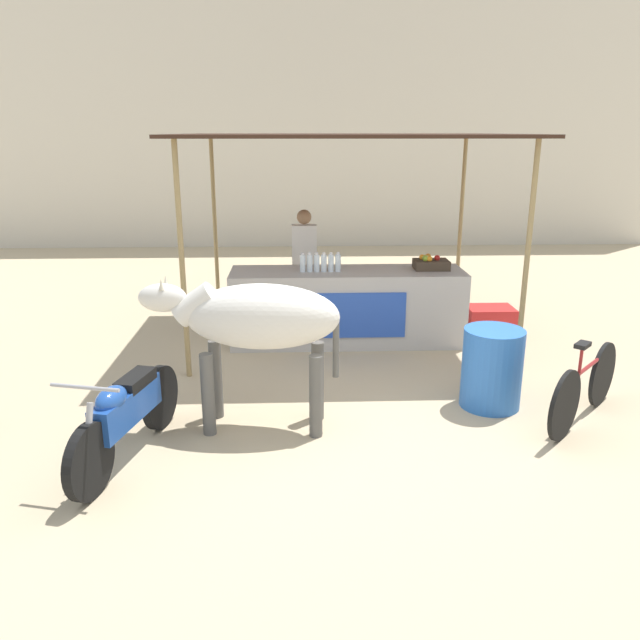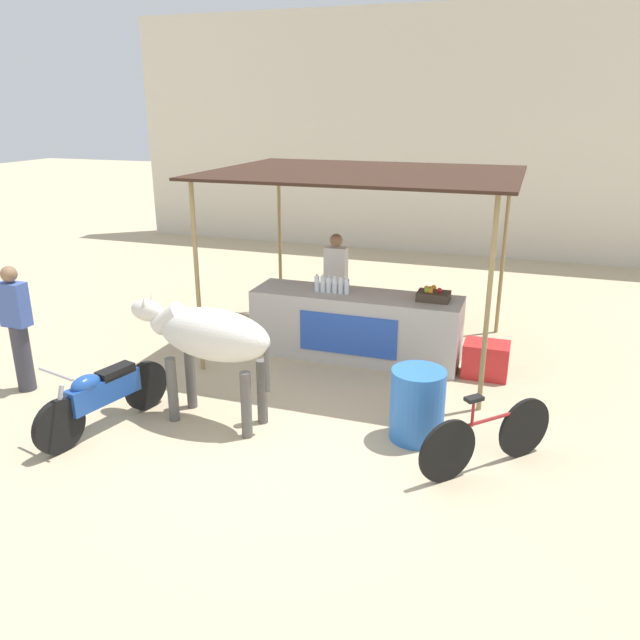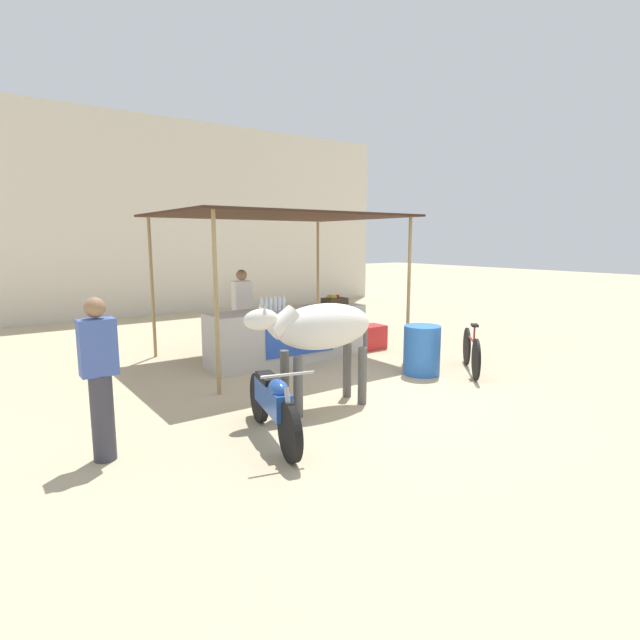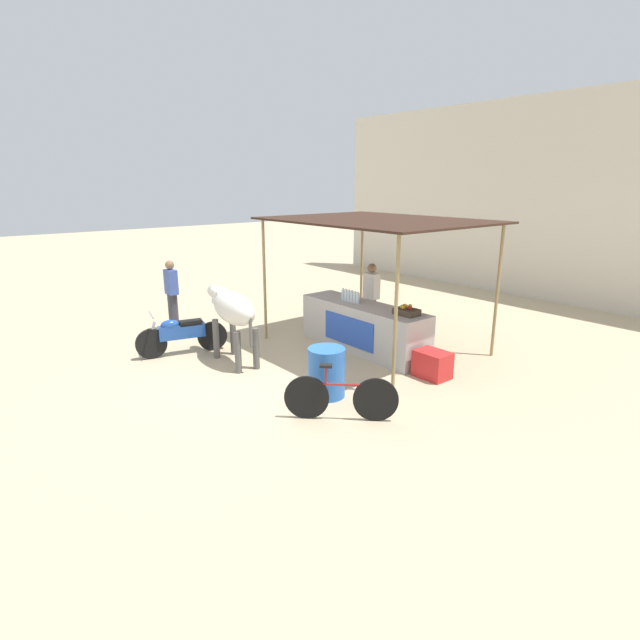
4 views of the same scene
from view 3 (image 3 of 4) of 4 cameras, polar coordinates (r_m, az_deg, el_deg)
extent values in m
plane|color=tan|center=(7.50, 5.45, -7.90)|extent=(60.00, 60.00, 0.00)
cube|color=beige|center=(15.74, -18.42, 11.06)|extent=(16.00, 0.50, 5.69)
cube|color=#B2ADA8|center=(9.10, -3.62, -1.71)|extent=(3.00, 0.80, 0.96)
cube|color=#264CB2|center=(8.76, -2.20, -2.12)|extent=(1.40, 0.02, 0.58)
cube|color=#382319|center=(9.21, -4.77, 11.80)|extent=(4.20, 3.20, 0.04)
cylinder|color=#997F51|center=(7.10, -11.78, 1.83)|extent=(0.06, 0.06, 2.62)
cylinder|color=#997F51|center=(9.28, 10.11, 3.56)|extent=(0.06, 0.06, 2.62)
cylinder|color=#997F51|center=(9.79, -18.64, 3.51)|extent=(0.06, 0.06, 2.62)
cylinder|color=#997F51|center=(11.47, -0.25, 4.75)|extent=(0.06, 0.06, 2.62)
cylinder|color=silver|center=(8.68, -6.71, 1.66)|extent=(0.07, 0.07, 0.22)
cylinder|color=white|center=(8.67, -6.72, 2.48)|extent=(0.04, 0.04, 0.03)
cylinder|color=silver|center=(8.72, -6.19, 1.70)|extent=(0.07, 0.07, 0.22)
cylinder|color=white|center=(8.71, -6.20, 2.52)|extent=(0.04, 0.04, 0.03)
cylinder|color=silver|center=(8.77, -5.68, 1.75)|extent=(0.07, 0.07, 0.22)
cylinder|color=white|center=(8.75, -5.69, 2.56)|extent=(0.04, 0.04, 0.03)
cylinder|color=silver|center=(8.81, -5.17, 1.79)|extent=(0.07, 0.07, 0.22)
cylinder|color=white|center=(8.80, -5.18, 2.60)|extent=(0.04, 0.04, 0.03)
cylinder|color=silver|center=(8.86, -4.67, 1.84)|extent=(0.07, 0.07, 0.22)
cylinder|color=white|center=(8.84, -4.68, 2.64)|extent=(0.04, 0.04, 0.03)
cylinder|color=silver|center=(8.90, -4.17, 1.88)|extent=(0.07, 0.07, 0.22)
cylinder|color=white|center=(8.89, -4.18, 2.68)|extent=(0.04, 0.04, 0.03)
cube|color=#3F3326|center=(9.67, 1.68, 2.18)|extent=(0.44, 0.32, 0.12)
sphere|color=orange|center=(9.64, 0.95, 2.68)|extent=(0.08, 0.08, 0.08)
sphere|color=#8CB22D|center=(9.57, 1.44, 2.64)|extent=(0.08, 0.08, 0.08)
sphere|color=orange|center=(9.59, 1.71, 2.65)|extent=(0.08, 0.08, 0.08)
sphere|color=#8CB22D|center=(9.62, 1.28, 2.67)|extent=(0.08, 0.08, 0.08)
sphere|color=orange|center=(9.74, 1.17, 2.75)|extent=(0.08, 0.08, 0.08)
sphere|color=#B21E19|center=(9.71, 2.03, 2.72)|extent=(0.08, 0.08, 0.08)
sphere|color=orange|center=(9.66, 1.24, 2.70)|extent=(0.08, 0.08, 0.08)
cylinder|color=#383842|center=(9.49, -8.80, -1.60)|extent=(0.22, 0.22, 0.88)
cube|color=silver|center=(9.39, -8.91, 2.73)|extent=(0.34, 0.20, 0.56)
sphere|color=#8C6647|center=(9.35, -8.97, 5.10)|extent=(0.20, 0.20, 0.20)
cube|color=red|center=(10.17, 5.66, -1.97)|extent=(0.60, 0.44, 0.48)
cylinder|color=blue|center=(8.36, 11.56, -3.38)|extent=(0.60, 0.60, 0.81)
ellipsoid|color=silver|center=(6.48, 0.48, -0.74)|extent=(1.44, 0.63, 0.60)
cylinder|color=#575551|center=(6.25, -2.52, -7.63)|extent=(0.12, 0.12, 0.78)
cylinder|color=#575551|center=(6.56, -4.05, -6.83)|extent=(0.12, 0.12, 0.78)
cylinder|color=#575551|center=(6.75, 4.86, -6.37)|extent=(0.12, 0.12, 0.78)
cylinder|color=#575551|center=(7.04, 3.11, -5.70)|extent=(0.12, 0.12, 0.78)
cylinder|color=silver|center=(6.18, -4.23, -0.26)|extent=(0.47, 0.27, 0.41)
ellipsoid|color=silver|center=(6.04, -6.78, 0.06)|extent=(0.46, 0.25, 0.26)
cone|color=beige|center=(5.97, -6.35, 1.31)|extent=(0.05, 0.05, 0.10)
cone|color=beige|center=(6.09, -6.90, 1.46)|extent=(0.05, 0.05, 0.10)
cylinder|color=#575551|center=(6.90, 5.20, -2.46)|extent=(0.06, 0.06, 0.60)
ellipsoid|color=silver|center=(6.62, -1.26, -0.53)|extent=(0.45, 0.13, 0.32)
cylinder|color=black|center=(5.09, -3.47, -12.70)|extent=(0.22, 0.60, 0.60)
cylinder|color=black|center=(6.18, -6.99, -8.77)|extent=(0.22, 0.60, 0.60)
cube|color=#1E4799|center=(5.57, -5.44, -8.80)|extent=(0.39, 0.92, 0.28)
ellipsoid|color=#1E4799|center=(5.32, -4.80, -7.85)|extent=(0.28, 0.40, 0.20)
cube|color=black|center=(5.69, -5.98, -6.74)|extent=(0.28, 0.47, 0.10)
cylinder|color=#99999E|center=(4.95, -3.72, -6.25)|extent=(0.54, 0.16, 0.03)
cylinder|color=#99999E|center=(5.04, -3.57, -10.51)|extent=(0.10, 0.21, 0.49)
cylinder|color=black|center=(9.21, 16.43, -2.89)|extent=(0.48, 0.50, 0.66)
cylinder|color=black|center=(8.25, 17.41, -4.33)|extent=(0.48, 0.50, 0.66)
cylinder|color=maroon|center=(8.68, 16.96, -2.16)|extent=(0.61, 0.64, 0.04)
cylinder|color=maroon|center=(8.45, 17.22, -1.65)|extent=(0.03, 0.03, 0.28)
cube|color=black|center=(8.42, 17.27, -0.58)|extent=(0.20, 0.20, 0.04)
cylinder|color=#383842|center=(5.51, -23.57, -10.21)|extent=(0.22, 0.22, 0.88)
cube|color=#3F59A5|center=(5.32, -24.07, -2.85)|extent=(0.34, 0.20, 0.56)
sphere|color=#8C6647|center=(5.26, -24.34, 1.31)|extent=(0.20, 0.20, 0.20)
camera|label=1|loc=(4.11, 58.77, 11.63)|focal=35.00mm
camera|label=2|loc=(7.15, 61.30, 15.13)|focal=35.00mm
camera|label=4|loc=(11.83, 51.98, 11.38)|focal=28.00mm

